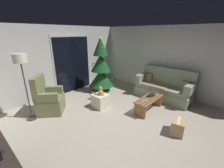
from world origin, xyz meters
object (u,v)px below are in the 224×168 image
(remote_silver, at_px, (144,101))
(remote_black, at_px, (149,96))
(coffee_table, at_px, (149,102))
(cardboard_box_taped_mid_floor, at_px, (178,127))
(couch, at_px, (164,87))
(ottoman, at_px, (101,101))
(floor_lamp, at_px, (21,65))
(teddy_bear_chestnut_by_tree, at_px, (93,96))
(book_stack, at_px, (153,94))
(christmas_tree, at_px, (101,68))
(cell_phone, at_px, (153,92))
(teddy_bear_honey, at_px, (101,91))
(armchair, at_px, (49,100))

(remote_silver, xyz_separation_m, remote_black, (0.34, 0.06, 0.00))
(coffee_table, distance_m, cardboard_box_taped_mid_floor, 1.15)
(couch, height_order, ottoman, couch)
(floor_lamp, bearing_deg, coffee_table, -40.09)
(coffee_table, height_order, teddy_bear_chestnut_by_tree, coffee_table)
(book_stack, bearing_deg, floor_lamp, 143.21)
(ottoman, bearing_deg, floor_lamp, 152.32)
(book_stack, bearing_deg, christmas_tree, 92.80)
(christmas_tree, relative_size, teddy_bear_chestnut_by_tree, 7.58)
(couch, distance_m, ottoman, 2.33)
(remote_silver, xyz_separation_m, ottoman, (-0.55, 1.24, -0.21))
(remote_silver, distance_m, ottoman, 1.37)
(remote_silver, height_order, cell_phone, cell_phone)
(floor_lamp, relative_size, teddy_bear_honey, 6.25)
(christmas_tree, distance_m, cardboard_box_taped_mid_floor, 3.44)
(coffee_table, xyz_separation_m, ottoman, (-0.82, 1.24, -0.06))
(christmas_tree, xyz_separation_m, floor_lamp, (-2.74, -0.08, 0.55))
(coffee_table, height_order, ottoman, ottoman)
(coffee_table, xyz_separation_m, cardboard_box_taped_mid_floor, (-0.49, -1.04, -0.10))
(ottoman, distance_m, teddy_bear_honey, 0.33)
(book_stack, relative_size, armchair, 0.24)
(christmas_tree, bearing_deg, book_stack, -87.20)
(book_stack, bearing_deg, cardboard_box_taped_mid_floor, -126.04)
(coffee_table, relative_size, book_stack, 3.99)
(coffee_table, distance_m, christmas_tree, 2.35)
(coffee_table, relative_size, teddy_bear_chestnut_by_tree, 3.86)
(christmas_tree, bearing_deg, cardboard_box_taped_mid_floor, -101.51)
(teddy_bear_honey, relative_size, cardboard_box_taped_mid_floor, 0.61)
(cardboard_box_taped_mid_floor, bearing_deg, couch, 33.31)
(ottoman, bearing_deg, armchair, 144.32)
(couch, xyz_separation_m, teddy_bear_chestnut_by_tree, (-1.78, 1.79, -0.28))
(teddy_bear_honey, bearing_deg, ottoman, 123.31)
(coffee_table, distance_m, floor_lamp, 3.57)
(christmas_tree, xyz_separation_m, ottoman, (-0.99, -1.00, -0.74))
(remote_silver, xyz_separation_m, cell_phone, (0.55, 0.02, 0.09))
(couch, height_order, teddy_bear_honey, couch)
(teddy_bear_chestnut_by_tree, bearing_deg, christmas_tree, 26.50)
(christmas_tree, height_order, teddy_bear_chestnut_by_tree, christmas_tree)
(remote_silver, height_order, floor_lamp, floor_lamp)
(book_stack, bearing_deg, cell_phone, -119.05)
(remote_black, bearing_deg, cell_phone, -43.39)
(remote_black, bearing_deg, couch, -32.49)
(remote_black, distance_m, teddy_bear_chestnut_by_tree, 1.94)
(book_stack, xyz_separation_m, floor_lamp, (-2.85, 2.13, 1.04))
(teddy_bear_honey, bearing_deg, book_stack, -47.73)
(cardboard_box_taped_mid_floor, bearing_deg, remote_silver, 78.05)
(remote_silver, bearing_deg, ottoman, -109.33)
(ottoman, xyz_separation_m, teddy_bear_chestnut_by_tree, (0.22, 0.61, -0.09))
(cell_phone, height_order, cardboard_box_taped_mid_floor, cell_phone)
(remote_silver, distance_m, floor_lamp, 3.33)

